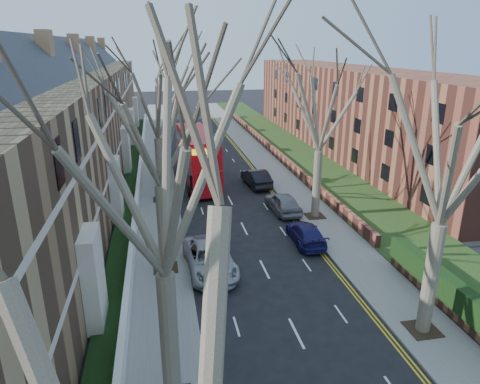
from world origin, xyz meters
TOP-DOWN VIEW (x-y plane):
  - pavement_left at (-6.00, 39.00)m, footprint 3.00×102.00m
  - pavement_right at (6.00, 39.00)m, footprint 3.00×102.00m
  - terrace_left at (-13.65, 31.00)m, footprint 9.70×78.00m
  - flats_right at (17.46, 43.00)m, footprint 13.97×54.00m
  - front_wall_left at (-7.65, 31.00)m, footprint 0.30×78.00m
  - grass_verge_right at (10.50, 39.00)m, footprint 6.00×102.00m
  - tree_left_mid at (-5.70, 6.00)m, footprint 10.50×10.50m
  - tree_left_far at (-5.70, 16.00)m, footprint 10.15×10.15m
  - tree_left_dist at (-5.70, 28.00)m, footprint 10.50×10.50m
  - tree_right_mid at (5.70, 8.00)m, footprint 10.50×10.50m
  - tree_right_far at (5.70, 22.00)m, footprint 10.15×10.15m
  - double_decker_bus at (-2.19, 32.54)m, footprint 3.39×11.56m
  - car_left_far at (-3.15, 15.46)m, footprint 2.96×5.81m
  - car_right_near at (3.57, 17.99)m, footprint 2.00×4.59m
  - car_right_mid at (3.63, 23.61)m, footprint 2.16×4.70m
  - car_right_far at (3.05, 30.42)m, footprint 2.12×4.97m

SIDE VIEW (x-z plane):
  - pavement_left at x=-6.00m, z-range 0.00..0.12m
  - pavement_right at x=6.00m, z-range 0.00..0.12m
  - grass_verge_right at x=10.50m, z-range 0.12..0.18m
  - front_wall_left at x=-7.65m, z-range 0.12..1.12m
  - car_right_near at x=3.57m, z-range 0.00..1.31m
  - car_right_mid at x=3.63m, z-range 0.00..1.56m
  - car_left_far at x=-3.15m, z-range 0.00..1.57m
  - car_right_far at x=3.05m, z-range 0.00..1.59m
  - double_decker_bus at x=-2.19m, z-range -0.03..4.73m
  - flats_right at x=17.46m, z-range -0.02..9.98m
  - terrace_left at x=-13.65m, z-range -1.27..12.33m
  - tree_left_far at x=-5.70m, z-range 2.13..16.35m
  - tree_right_far at x=5.70m, z-range 2.13..16.35m
  - tree_left_mid at x=-5.70m, z-range 2.20..16.91m
  - tree_right_mid at x=5.70m, z-range 2.20..16.91m
  - tree_left_dist at x=-5.70m, z-range 2.20..16.91m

